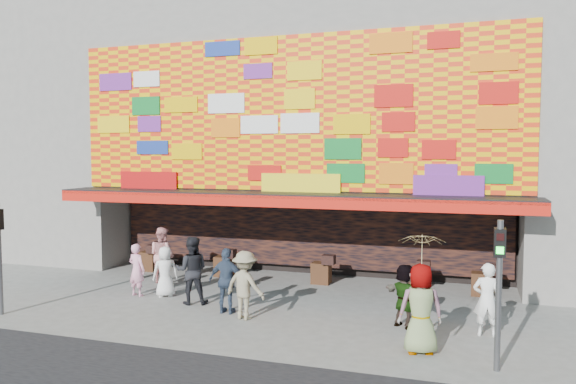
# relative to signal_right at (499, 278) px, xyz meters

# --- Properties ---
(ground) EXTENTS (90.00, 90.00, 0.00)m
(ground) POSITION_rel_signal_right_xyz_m (-6.20, 1.50, -1.86)
(ground) COLOR slate
(ground) RESTS_ON ground
(shop_building) EXTENTS (15.20, 9.40, 10.00)m
(shop_building) POSITION_rel_signal_right_xyz_m (-6.20, 9.68, 3.37)
(shop_building) COLOR gray
(shop_building) RESTS_ON ground
(neighbor_left) EXTENTS (11.00, 8.00, 12.00)m
(neighbor_left) POSITION_rel_signal_right_xyz_m (-19.20, 9.50, 4.14)
(neighbor_left) COLOR gray
(neighbor_left) RESTS_ON ground
(signal_right) EXTENTS (0.22, 0.20, 3.00)m
(signal_right) POSITION_rel_signal_right_xyz_m (0.00, 0.00, 0.00)
(signal_right) COLOR #59595B
(signal_right) RESTS_ON ground
(ped_a) EXTENTS (0.88, 0.82, 1.52)m
(ped_a) POSITION_rel_signal_right_xyz_m (-9.21, 3.02, -1.10)
(ped_a) COLOR white
(ped_a) RESTS_ON ground
(ped_b) EXTENTS (0.64, 0.49, 1.58)m
(ped_b) POSITION_rel_signal_right_xyz_m (-10.06, 2.83, -1.07)
(ped_b) COLOR #F19CBB
(ped_b) RESTS_ON ground
(ped_c) EXTENTS (1.14, 1.02, 1.93)m
(ped_c) POSITION_rel_signal_right_xyz_m (-8.07, 2.55, -0.89)
(ped_c) COLOR black
(ped_c) RESTS_ON ground
(ped_d) EXTENTS (1.27, 0.92, 1.77)m
(ped_d) POSITION_rel_signal_right_xyz_m (-6.07, 1.67, -0.97)
(ped_d) COLOR gray
(ped_d) RESTS_ON ground
(ped_e) EXTENTS (1.04, 0.43, 1.77)m
(ped_e) POSITION_rel_signal_right_xyz_m (-6.72, 1.98, -0.98)
(ped_e) COLOR #33425A
(ped_e) RESTS_ON ground
(ped_f) EXTENTS (1.46, 1.23, 1.58)m
(ped_f) POSITION_rel_signal_right_xyz_m (-2.05, 2.25, -1.07)
(ped_f) COLOR gray
(ped_f) RESTS_ON ground
(ped_g) EXTENTS (1.09, 0.86, 1.94)m
(ped_g) POSITION_rel_signal_right_xyz_m (-1.53, 0.52, -0.89)
(ped_g) COLOR gray
(ped_g) RESTS_ON ground
(ped_h) EXTENTS (0.67, 0.48, 1.74)m
(ped_h) POSITION_rel_signal_right_xyz_m (-0.15, 2.18, -0.99)
(ped_h) COLOR white
(ped_h) RESTS_ON ground
(ped_i) EXTENTS (1.09, 0.97, 1.86)m
(ped_i) POSITION_rel_signal_right_xyz_m (-10.25, 4.60, -0.93)
(ped_i) COLOR pink
(ped_i) RESTS_ON ground
(parasol) EXTENTS (1.09, 1.11, 1.84)m
(parasol) POSITION_rel_signal_right_xyz_m (-1.53, 0.52, 0.28)
(parasol) COLOR beige
(parasol) RESTS_ON ground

